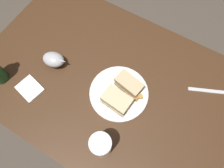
# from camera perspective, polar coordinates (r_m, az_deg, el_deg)

# --- Properties ---
(ground_plane) EXTENTS (6.00, 6.00, 0.00)m
(ground_plane) POSITION_cam_1_polar(r_m,az_deg,el_deg) (1.64, -1.10, -8.72)
(ground_plane) COLOR #4C4238
(dining_table) EXTENTS (1.21, 0.82, 0.71)m
(dining_table) POSITION_cam_1_polar(r_m,az_deg,el_deg) (1.30, -1.38, -5.00)
(dining_table) COLOR #422816
(dining_table) RESTS_ON ground
(plate) EXTENTS (0.27, 0.27, 0.02)m
(plate) POSITION_cam_1_polar(r_m,az_deg,el_deg) (0.93, 1.91, -2.58)
(plate) COLOR white
(plate) RESTS_ON dining_table
(sandwich_half_left) EXTENTS (0.12, 0.09, 0.07)m
(sandwich_half_left) POSITION_cam_1_polar(r_m,az_deg,el_deg) (0.88, 1.33, -4.66)
(sandwich_half_left) COLOR beige
(sandwich_half_left) RESTS_ON plate
(sandwich_half_right) EXTENTS (0.13, 0.08, 0.06)m
(sandwich_half_right) POSITION_cam_1_polar(r_m,az_deg,el_deg) (0.91, 4.70, -0.19)
(sandwich_half_right) COLOR #CCB284
(sandwich_half_right) RESTS_ON plate
(potato_wedge_front) EXTENTS (0.04, 0.02, 0.02)m
(potato_wedge_front) POSITION_cam_1_polar(r_m,az_deg,el_deg) (0.91, 6.09, -3.63)
(potato_wedge_front) COLOR #AD702D
(potato_wedge_front) RESTS_ON plate
(potato_wedge_middle) EXTENTS (0.02, 0.05, 0.02)m
(potato_wedge_middle) POSITION_cam_1_polar(r_m,az_deg,el_deg) (0.92, 4.12, -2.52)
(potato_wedge_middle) COLOR #AD702D
(potato_wedge_middle) RESTS_ON plate
(potato_wedge_back) EXTENTS (0.03, 0.05, 0.02)m
(potato_wedge_back) POSITION_cam_1_polar(r_m,az_deg,el_deg) (0.91, 5.39, -3.13)
(potato_wedge_back) COLOR #AD702D
(potato_wedge_back) RESTS_ON plate
(potato_wedge_left_edge) EXTENTS (0.03, 0.05, 0.01)m
(potato_wedge_left_edge) POSITION_cam_1_polar(r_m,az_deg,el_deg) (0.92, 5.68, -2.26)
(potato_wedge_left_edge) COLOR #AD702D
(potato_wedge_left_edge) RESTS_ON plate
(potato_wedge_right_edge) EXTENTS (0.05, 0.04, 0.02)m
(potato_wedge_right_edge) POSITION_cam_1_polar(r_m,az_deg,el_deg) (0.92, 6.94, -3.55)
(potato_wedge_right_edge) COLOR gold
(potato_wedge_right_edge) RESTS_ON plate
(pint_glass) EXTENTS (0.08, 0.08, 0.15)m
(pint_glass) POSITION_cam_1_polar(r_m,az_deg,el_deg) (0.82, -2.99, -16.67)
(pint_glass) COLOR white
(pint_glass) RESTS_ON dining_table
(gravy_boat) EXTENTS (0.12, 0.10, 0.07)m
(gravy_boat) POSITION_cam_1_polar(r_m,az_deg,el_deg) (1.00, -15.79, 6.52)
(gravy_boat) COLOR #B7B7BC
(gravy_boat) RESTS_ON dining_table
(napkin) EXTENTS (0.13, 0.11, 0.01)m
(napkin) POSITION_cam_1_polar(r_m,az_deg,el_deg) (1.02, -21.80, -1.15)
(napkin) COLOR white
(napkin) RESTS_ON dining_table
(fork) EXTENTS (0.17, 0.09, 0.01)m
(fork) POSITION_cam_1_polar(r_m,az_deg,el_deg) (1.04, 24.99, -1.74)
(fork) COLOR silver
(fork) RESTS_ON dining_table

